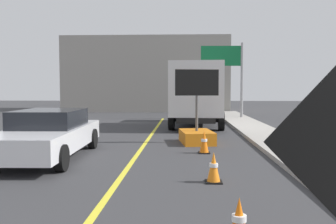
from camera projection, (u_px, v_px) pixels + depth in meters
name	position (u px, v px, depth m)	size (l,w,h in m)	color
lane_center_stripe	(105.00, 200.00, 6.48)	(0.14, 36.00, 0.01)	yellow
arrow_board_trailer	(197.00, 130.00, 13.31)	(1.59, 1.94, 2.70)	orange
box_truck	(197.00, 93.00, 19.24)	(2.92, 7.11, 3.26)	black
pickup_car	(48.00, 134.00, 10.47)	(2.21, 5.23, 1.38)	silver
highway_guide_sign	(230.00, 67.00, 23.69)	(2.79, 0.18, 5.00)	gray
far_building_block	(148.00, 75.00, 33.80)	(14.54, 6.53, 6.53)	gray
traffic_cone_near_sign	(239.00, 222.00, 4.60)	(0.36, 0.36, 0.62)	black
traffic_cone_mid_lane	(214.00, 168.00, 7.70)	(0.36, 0.36, 0.66)	black
traffic_cone_far_lane	(204.00, 142.00, 11.20)	(0.36, 0.36, 0.72)	black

